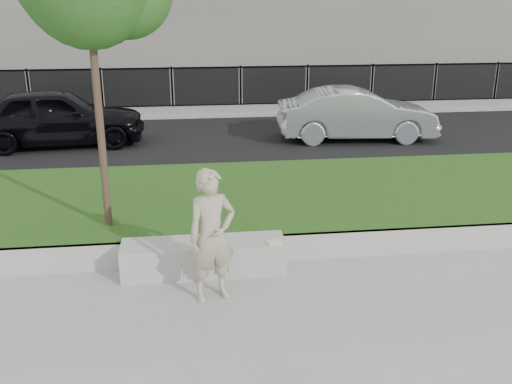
{
  "coord_description": "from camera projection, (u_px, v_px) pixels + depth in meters",
  "views": [
    {
      "loc": [
        -0.25,
        -6.48,
        3.66
      ],
      "look_at": [
        0.73,
        1.2,
        1.02
      ],
      "focal_mm": 40.0,
      "sensor_mm": 36.0,
      "label": 1
    }
  ],
  "objects": [
    {
      "name": "ground",
      "position": [
        212.0,
        300.0,
        7.29
      ],
      "size": [
        90.0,
        90.0,
        0.0
      ],
      "primitive_type": "plane",
      "color": "gray",
      "rests_on": "ground"
    },
    {
      "name": "grass_bank",
      "position": [
        202.0,
        205.0,
        10.05
      ],
      "size": [
        34.0,
        4.0,
        0.4
      ],
      "primitive_type": "cube",
      "color": "black",
      "rests_on": "ground"
    },
    {
      "name": "grass_kerb",
      "position": [
        207.0,
        252.0,
        8.21
      ],
      "size": [
        34.0,
        0.08,
        0.4
      ],
      "primitive_type": "cube",
      "color": "#9B9991",
      "rests_on": "ground"
    },
    {
      "name": "street",
      "position": [
        195.0,
        141.0,
        15.27
      ],
      "size": [
        34.0,
        7.0,
        0.04
      ],
      "primitive_type": "cube",
      "color": "black",
      "rests_on": "ground"
    },
    {
      "name": "far_pavement",
      "position": [
        191.0,
        109.0,
        19.48
      ],
      "size": [
        34.0,
        3.0,
        0.12
      ],
      "primitive_type": "cube",
      "color": "gray",
      "rests_on": "ground"
    },
    {
      "name": "iron_fence",
      "position": [
        191.0,
        100.0,
        18.39
      ],
      "size": [
        32.0,
        0.3,
        1.5
      ],
      "color": "slate",
      "rests_on": "far_pavement"
    },
    {
      "name": "stone_bench",
      "position": [
        204.0,
        257.0,
        7.96
      ],
      "size": [
        2.27,
        0.57,
        0.46
      ],
      "primitive_type": "cube",
      "color": "#9B9991",
      "rests_on": "ground"
    },
    {
      "name": "man",
      "position": [
        212.0,
        236.0,
        7.09
      ],
      "size": [
        0.73,
        0.59,
        1.72
      ],
      "primitive_type": "imported",
      "rotation": [
        0.0,
        0.0,
        0.34
      ],
      "color": "tan",
      "rests_on": "ground"
    },
    {
      "name": "book",
      "position": [
        275.0,
        242.0,
        7.84
      ],
      "size": [
        0.23,
        0.18,
        0.02
      ],
      "primitive_type": "cube",
      "rotation": [
        0.0,
        0.0,
        0.12
      ],
      "color": "beige",
      "rests_on": "stone_bench"
    },
    {
      "name": "car_dark",
      "position": [
        57.0,
        117.0,
        14.55
      ],
      "size": [
        4.51,
        2.15,
        1.49
      ],
      "primitive_type": "imported",
      "rotation": [
        0.0,
        0.0,
        1.66
      ],
      "color": "black",
      "rests_on": "street"
    },
    {
      "name": "car_silver",
      "position": [
        357.0,
        114.0,
        15.19
      ],
      "size": [
        4.26,
        1.76,
        1.37
      ],
      "primitive_type": "imported",
      "rotation": [
        0.0,
        0.0,
        1.5
      ],
      "color": "#9B9EA3",
      "rests_on": "street"
    }
  ]
}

